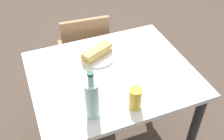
{
  "coord_description": "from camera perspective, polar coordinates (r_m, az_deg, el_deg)",
  "views": [
    {
      "loc": [
        -0.49,
        -1.22,
        1.91
      ],
      "look_at": [
        0.0,
        0.0,
        0.77
      ],
      "focal_mm": 43.79,
      "sensor_mm": 36.0,
      "label": 1
    }
  ],
  "objects": [
    {
      "name": "dining_table",
      "position": [
        1.83,
        -0.0,
        -3.36
      ],
      "size": [
        1.03,
        0.85,
        0.75
      ],
      "color": "beige",
      "rests_on": "ground"
    },
    {
      "name": "knife_near",
      "position": [
        1.88,
        -4.46,
        3.45
      ],
      "size": [
        0.18,
        0.06,
        0.01
      ],
      "color": "silver",
      "rests_on": "plate_near"
    },
    {
      "name": "water_bottle",
      "position": [
        1.42,
        -4.18,
        -6.1
      ],
      "size": [
        0.08,
        0.08,
        0.3
      ],
      "color": "#99C6B7",
      "rests_on": "dining_table"
    },
    {
      "name": "chair_far",
      "position": [
        2.37,
        -5.71,
        3.93
      ],
      "size": [
        0.43,
        0.43,
        0.86
      ],
      "color": "#936B47",
      "rests_on": "ground"
    },
    {
      "name": "baguette_sandwich_near",
      "position": [
        1.84,
        -3.11,
        3.68
      ],
      "size": [
        0.23,
        0.16,
        0.07
      ],
      "color": "tan",
      "rests_on": "plate_near"
    },
    {
      "name": "beer_glass",
      "position": [
        1.5,
        4.88,
        -5.95
      ],
      "size": [
        0.07,
        0.07,
        0.13
      ],
      "primitive_type": "cylinder",
      "color": "gold",
      "rests_on": "dining_table"
    },
    {
      "name": "plate_near",
      "position": [
        1.86,
        -3.06,
        2.66
      ],
      "size": [
        0.23,
        0.23,
        0.01
      ],
      "primitive_type": "cylinder",
      "color": "white",
      "rests_on": "dining_table"
    }
  ]
}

